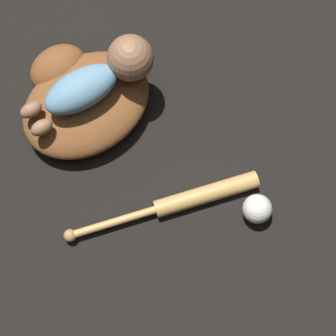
{
  "coord_description": "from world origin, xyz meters",
  "views": [
    {
      "loc": [
        -0.13,
        -0.65,
        1.42
      ],
      "look_at": [
        0.07,
        -0.28,
        0.07
      ],
      "focal_mm": 60.0,
      "sensor_mm": 36.0,
      "label": 1
    }
  ],
  "objects": [
    {
      "name": "ground_plane",
      "position": [
        0.0,
        0.0,
        0.0
      ],
      "size": [
        6.0,
        6.0,
        0.0
      ],
      "primitive_type": "plane",
      "color": "black"
    },
    {
      "name": "baseball_glove",
      "position": [
        -0.03,
        0.01,
        0.05
      ],
      "size": [
        0.39,
        0.37,
        0.1
      ],
      "color": "brown",
      "rests_on": "ground"
    },
    {
      "name": "baby_figure",
      "position": [
        0.04,
        -0.01,
        0.15
      ],
      "size": [
        0.37,
        0.12,
        0.12
      ],
      "color": "#6693B2",
      "rests_on": "baseball_glove"
    },
    {
      "name": "baseball_bat",
      "position": [
        0.08,
        -0.37,
        0.02
      ],
      "size": [
        0.51,
        0.14,
        0.05
      ],
      "color": "tan",
      "rests_on": "ground"
    },
    {
      "name": "baseball",
      "position": [
        0.22,
        -0.48,
        0.04
      ],
      "size": [
        0.08,
        0.08,
        0.08
      ],
      "color": "white",
      "rests_on": "ground"
    }
  ]
}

